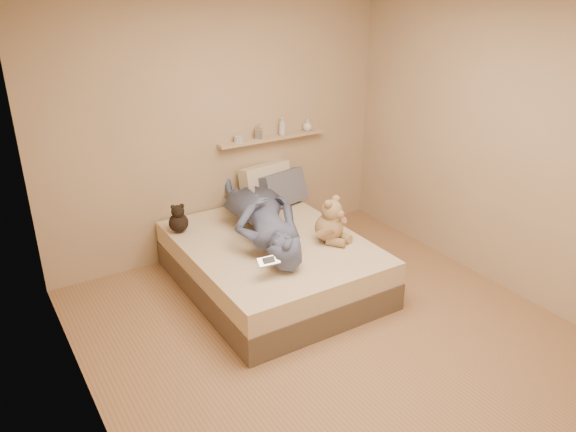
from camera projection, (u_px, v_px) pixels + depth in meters
room at (336, 183)px, 3.95m from camera, size 3.80×3.80×3.80m
bed at (272, 263)px, 5.11m from camera, size 1.50×1.90×0.45m
game_console at (269, 261)px, 4.35m from camera, size 0.18×0.09×0.06m
teddy_bear at (331, 223)px, 4.95m from camera, size 0.34×0.35×0.42m
dark_plush at (178, 220)px, 5.15m from camera, size 0.18×0.18×0.28m
pillow_cream at (266, 184)px, 5.79m from camera, size 0.58×0.31×0.42m
pillow_grey at (284, 188)px, 5.75m from camera, size 0.54×0.34×0.37m
person at (261, 214)px, 5.07m from camera, size 1.00×1.77×0.40m
wall_shelf at (273, 138)px, 5.73m from camera, size 1.20×0.12×0.03m
shelf_bottles at (279, 129)px, 5.73m from camera, size 0.92×0.13×0.18m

